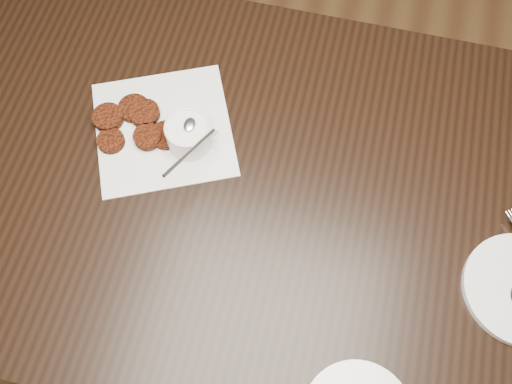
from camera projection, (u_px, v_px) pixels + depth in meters
The scene contains 5 objects.
floor at pixel (254, 337), 1.73m from camera, with size 4.00×4.00×0.00m, color brown.
table at pixel (241, 244), 1.45m from camera, with size 1.42×0.91×0.75m, color black.
napkin at pixel (163, 129), 1.16m from camera, with size 0.27×0.27×0.00m, color white.
sauce_ramekin at pixel (187, 127), 1.09m from camera, with size 0.12×0.12×0.12m, color white, non-canonical shape.
patty_cluster at pixel (139, 123), 1.15m from camera, with size 0.21×0.21×0.02m, color #5D1E0C, non-canonical shape.
Camera 1 is at (0.08, -0.29, 1.76)m, focal length 39.60 mm.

